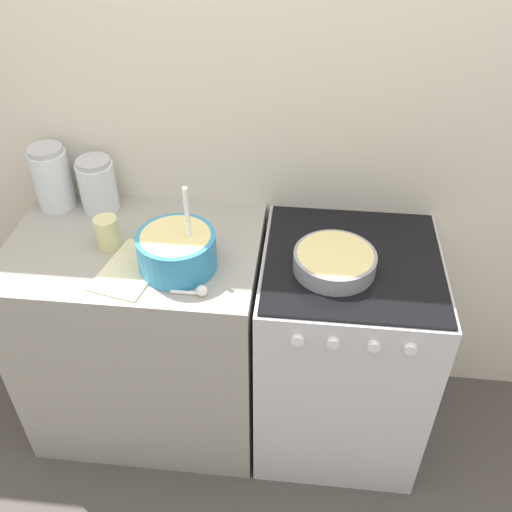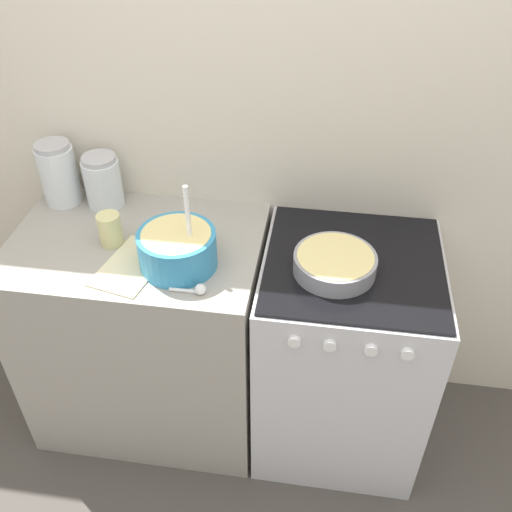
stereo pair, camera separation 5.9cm
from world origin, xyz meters
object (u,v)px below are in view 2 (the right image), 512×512
baking_pan (335,263)px  tin_can (110,229)px  mixing_bowl (177,247)px  storage_jar_middle (103,184)px  stove (342,353)px  storage_jar_left (60,177)px

baking_pan → tin_can: (-0.77, 0.04, 0.02)m
mixing_bowl → tin_can: (-0.26, 0.08, -0.02)m
baking_pan → storage_jar_middle: 0.92m
tin_can → mixing_bowl: bearing=-17.4°
stove → storage_jar_middle: size_ratio=4.47×
stove → mixing_bowl: size_ratio=2.95×
stove → storage_jar_left: size_ratio=3.75×
stove → storage_jar_middle: 1.11m
mixing_bowl → baking_pan: 0.51m
storage_jar_left → baking_pan: bearing=-14.7°
tin_can → storage_jar_middle: bearing=114.2°
stove → mixing_bowl: bearing=-170.2°
storage_jar_left → storage_jar_middle: size_ratio=1.19×
mixing_bowl → storage_jar_left: (-0.53, 0.32, 0.03)m
stove → mixing_bowl: (-0.58, -0.10, 0.53)m
stove → storage_jar_left: (-1.11, 0.22, 0.56)m
mixing_bowl → storage_jar_middle: bearing=139.1°
mixing_bowl → baking_pan: (0.51, 0.04, -0.04)m
storage_jar_middle → tin_can: bearing=-65.8°
stove → tin_can: tin_can is taller
baking_pan → mixing_bowl: bearing=-175.4°
storage_jar_left → tin_can: storage_jar_left is taller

